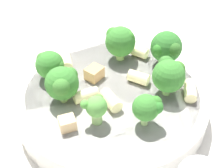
{
  "coord_description": "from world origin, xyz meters",
  "views": [
    {
      "loc": [
        -0.26,
        -0.08,
        0.28
      ],
      "look_at": [
        0.0,
        0.0,
        0.04
      ],
      "focal_mm": 50.0,
      "sensor_mm": 36.0,
      "label": 1
    }
  ],
  "objects_px": {
    "rigatoni_3": "(139,78)",
    "broccoli_floret_1": "(169,74)",
    "chicken_chunk_0": "(67,123)",
    "pasta_bowl": "(112,99)",
    "chicken_chunk_1": "(94,73)",
    "broccoli_floret_0": "(120,41)",
    "rigatoni_2": "(190,91)",
    "broccoli_floret_3": "(63,83)",
    "rigatoni_4": "(86,95)",
    "broccoli_floret_2": "(48,66)",
    "rigatoni_5": "(140,52)",
    "broccoli_floret_6": "(166,48)",
    "rigatoni_1": "(111,100)",
    "rigatoni_0": "(65,61)",
    "broccoli_floret_4": "(93,107)",
    "broccoli_floret_5": "(148,108)"
  },
  "relations": [
    {
      "from": "broccoli_floret_3",
      "to": "broccoli_floret_5",
      "type": "height_order",
      "value": "broccoli_floret_3"
    },
    {
      "from": "rigatoni_4",
      "to": "chicken_chunk_0",
      "type": "distance_m",
      "value": 0.04
    },
    {
      "from": "chicken_chunk_0",
      "to": "broccoli_floret_2",
      "type": "bearing_deg",
      "value": 38.48
    },
    {
      "from": "rigatoni_1",
      "to": "chicken_chunk_0",
      "type": "distance_m",
      "value": 0.06
    },
    {
      "from": "chicken_chunk_1",
      "to": "pasta_bowl",
      "type": "bearing_deg",
      "value": -119.35
    },
    {
      "from": "rigatoni_2",
      "to": "broccoli_floret_3",
      "type": "bearing_deg",
      "value": 110.97
    },
    {
      "from": "rigatoni_1",
      "to": "rigatoni_5",
      "type": "xyz_separation_m",
      "value": [
        0.1,
        -0.01,
        -0.0
      ]
    },
    {
      "from": "rigatoni_3",
      "to": "broccoli_floret_1",
      "type": "bearing_deg",
      "value": -101.78
    },
    {
      "from": "broccoli_floret_4",
      "to": "broccoli_floret_5",
      "type": "bearing_deg",
      "value": -76.15
    },
    {
      "from": "chicken_chunk_0",
      "to": "chicken_chunk_1",
      "type": "xyz_separation_m",
      "value": [
        0.08,
        0.0,
        0.0
      ]
    },
    {
      "from": "broccoli_floret_4",
      "to": "broccoli_floret_6",
      "type": "distance_m",
      "value": 0.13
    },
    {
      "from": "broccoli_floret_6",
      "to": "chicken_chunk_1",
      "type": "distance_m",
      "value": 0.09
    },
    {
      "from": "broccoli_floret_1",
      "to": "chicken_chunk_0",
      "type": "bearing_deg",
      "value": 134.32
    },
    {
      "from": "broccoli_floret_3",
      "to": "rigatoni_1",
      "type": "height_order",
      "value": "broccoli_floret_3"
    },
    {
      "from": "broccoli_floret_6",
      "to": "chicken_chunk_1",
      "type": "bearing_deg",
      "value": 124.6
    },
    {
      "from": "broccoli_floret_2",
      "to": "rigatoni_2",
      "type": "distance_m",
      "value": 0.17
    },
    {
      "from": "broccoli_floret_5",
      "to": "chicken_chunk_0",
      "type": "height_order",
      "value": "broccoli_floret_5"
    },
    {
      "from": "rigatoni_2",
      "to": "rigatoni_5",
      "type": "height_order",
      "value": "same"
    },
    {
      "from": "broccoli_floret_3",
      "to": "rigatoni_4",
      "type": "relative_size",
      "value": 1.57
    },
    {
      "from": "broccoli_floret_6",
      "to": "rigatoni_5",
      "type": "distance_m",
      "value": 0.04
    },
    {
      "from": "broccoli_floret_5",
      "to": "rigatoni_1",
      "type": "height_order",
      "value": "broccoli_floret_5"
    },
    {
      "from": "rigatoni_3",
      "to": "chicken_chunk_0",
      "type": "height_order",
      "value": "same"
    },
    {
      "from": "rigatoni_2",
      "to": "broccoli_floret_6",
      "type": "bearing_deg",
      "value": 37.85
    },
    {
      "from": "broccoli_floret_5",
      "to": "chicken_chunk_0",
      "type": "distance_m",
      "value": 0.08
    },
    {
      "from": "rigatoni_3",
      "to": "chicken_chunk_1",
      "type": "height_order",
      "value": "same"
    },
    {
      "from": "rigatoni_5",
      "to": "rigatoni_4",
      "type": "bearing_deg",
      "value": 159.47
    },
    {
      "from": "broccoli_floret_0",
      "to": "broccoli_floret_6",
      "type": "relative_size",
      "value": 0.99
    },
    {
      "from": "broccoli_floret_6",
      "to": "broccoli_floret_4",
      "type": "bearing_deg",
      "value": 156.13
    },
    {
      "from": "broccoli_floret_6",
      "to": "rigatoni_3",
      "type": "xyz_separation_m",
      "value": [
        -0.04,
        0.02,
        -0.02
      ]
    },
    {
      "from": "broccoli_floret_5",
      "to": "rigatoni_4",
      "type": "distance_m",
      "value": 0.08
    },
    {
      "from": "pasta_bowl",
      "to": "chicken_chunk_1",
      "type": "distance_m",
      "value": 0.04
    },
    {
      "from": "broccoli_floret_1",
      "to": "broccoli_floret_6",
      "type": "distance_m",
      "value": 0.05
    },
    {
      "from": "rigatoni_0",
      "to": "broccoli_floret_4",
      "type": "bearing_deg",
      "value": -139.42
    },
    {
      "from": "rigatoni_3",
      "to": "rigatoni_0",
      "type": "bearing_deg",
      "value": 88.61
    },
    {
      "from": "broccoli_floret_0",
      "to": "rigatoni_2",
      "type": "distance_m",
      "value": 0.11
    },
    {
      "from": "broccoli_floret_5",
      "to": "rigatoni_2",
      "type": "bearing_deg",
      "value": -33.09
    },
    {
      "from": "rigatoni_2",
      "to": "broccoli_floret_2",
      "type": "bearing_deg",
      "value": 97.92
    },
    {
      "from": "broccoli_floret_3",
      "to": "rigatoni_3",
      "type": "xyz_separation_m",
      "value": [
        0.06,
        -0.07,
        -0.02
      ]
    },
    {
      "from": "broccoli_floret_3",
      "to": "rigatoni_5",
      "type": "relative_size",
      "value": 2.07
    },
    {
      "from": "rigatoni_1",
      "to": "broccoli_floret_2",
      "type": "bearing_deg",
      "value": 76.5
    },
    {
      "from": "broccoli_floret_6",
      "to": "rigatoni_0",
      "type": "xyz_separation_m",
      "value": [
        -0.04,
        0.12,
        -0.02
      ]
    },
    {
      "from": "rigatoni_1",
      "to": "pasta_bowl",
      "type": "bearing_deg",
      "value": 14.77
    },
    {
      "from": "broccoli_floret_1",
      "to": "broccoli_floret_5",
      "type": "xyz_separation_m",
      "value": [
        -0.05,
        0.01,
        -0.0
      ]
    },
    {
      "from": "pasta_bowl",
      "to": "broccoli_floret_3",
      "type": "distance_m",
      "value": 0.07
    },
    {
      "from": "broccoli_floret_1",
      "to": "rigatoni_4",
      "type": "bearing_deg",
      "value": 115.6
    },
    {
      "from": "broccoli_floret_2",
      "to": "rigatoni_5",
      "type": "bearing_deg",
      "value": -48.97
    },
    {
      "from": "pasta_bowl",
      "to": "rigatoni_0",
      "type": "bearing_deg",
      "value": 69.46
    },
    {
      "from": "rigatoni_1",
      "to": "chicken_chunk_1",
      "type": "xyz_separation_m",
      "value": [
        0.04,
        0.03,
        0.0
      ]
    },
    {
      "from": "pasta_bowl",
      "to": "rigatoni_3",
      "type": "bearing_deg",
      "value": -46.71
    },
    {
      "from": "broccoli_floret_2",
      "to": "rigatoni_4",
      "type": "xyz_separation_m",
      "value": [
        -0.02,
        -0.05,
        -0.01
      ]
    }
  ]
}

